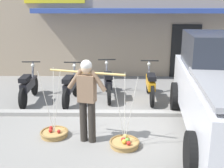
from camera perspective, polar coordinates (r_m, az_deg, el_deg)
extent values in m
plane|color=gray|center=(6.41, -3.01, -8.81)|extent=(90.00, 90.00, 0.00)
cube|color=gray|center=(7.03, -2.66, -6.04)|extent=(20.00, 0.24, 0.10)
cylinder|color=#2D2823|center=(5.59, -4.19, -7.87)|extent=(0.15, 0.15, 0.86)
cylinder|color=#2D2823|center=(5.65, -5.91, -7.64)|extent=(0.15, 0.15, 0.86)
cube|color=#84664C|center=(5.38, -5.24, -0.91)|extent=(0.38, 0.29, 0.54)
sphere|color=#E0B78E|center=(5.28, -5.35, 3.30)|extent=(0.21, 0.21, 0.21)
sphere|color=silver|center=(5.27, -5.36, 3.83)|extent=(0.22, 0.22, 0.22)
cylinder|color=#84664C|center=(5.25, -2.85, 0.64)|extent=(0.35, 0.18, 0.43)
cylinder|color=#84664C|center=(5.42, -7.64, 1.02)|extent=(0.35, 0.18, 0.43)
cylinder|color=tan|center=(5.30, -5.32, 2.40)|extent=(1.49, 0.46, 0.04)
cylinder|color=#B2894C|center=(5.58, 2.60, -12.31)|extent=(0.56, 0.56, 0.09)
torus|color=olive|center=(5.56, 2.61, -11.85)|extent=(0.60, 0.60, 0.05)
sphere|color=red|center=(5.43, 3.46, -12.14)|extent=(0.09, 0.09, 0.09)
sphere|color=gold|center=(5.47, 2.54, -11.82)|extent=(0.09, 0.09, 0.09)
sphere|color=yellow|center=(5.66, 2.73, -10.80)|extent=(0.10, 0.10, 0.10)
sphere|color=#659D3C|center=(5.51, 3.21, -11.57)|extent=(0.10, 0.10, 0.10)
sphere|color=red|center=(5.54, 2.36, -11.43)|extent=(0.09, 0.09, 0.09)
cylinder|color=silver|center=(5.39, 2.65, -4.86)|extent=(0.01, 0.27, 1.36)
cylinder|color=silver|center=(5.21, 1.50, -5.61)|extent=(0.23, 0.14, 1.36)
cylinder|color=silver|center=(5.22, 3.94, -5.61)|extent=(0.23, 0.14, 1.36)
cylinder|color=#B2894C|center=(6.09, -11.83, -10.10)|extent=(0.56, 0.56, 0.09)
torus|color=olive|center=(6.07, -11.86, -9.67)|extent=(0.60, 0.60, 0.05)
sphere|color=#AE201B|center=(6.17, -12.51, -8.88)|extent=(0.09, 0.09, 0.09)
sphere|color=red|center=(6.06, -12.61, -9.38)|extent=(0.08, 0.08, 0.08)
sphere|color=#AB1F1B|center=(5.99, -10.95, -9.60)|extent=(0.08, 0.08, 0.08)
cylinder|color=silver|center=(5.93, -11.97, -3.24)|extent=(0.01, 0.27, 1.36)
cylinder|color=silver|center=(5.78, -13.44, -3.85)|extent=(0.23, 0.14, 1.36)
cylinder|color=silver|center=(5.73, -11.29, -3.89)|extent=(0.23, 0.14, 1.36)
cylinder|color=black|center=(8.87, -15.72, -0.27)|extent=(0.10, 0.58, 0.58)
cylinder|color=black|center=(7.74, -17.94, -2.86)|extent=(0.10, 0.58, 0.58)
cube|color=black|center=(8.81, -15.85, 1.36)|extent=(0.15, 0.28, 0.06)
cube|color=black|center=(8.15, -17.06, -0.21)|extent=(0.23, 0.91, 0.24)
cube|color=black|center=(7.92, -17.55, 1.09)|extent=(0.24, 0.57, 0.12)
cylinder|color=slate|center=(8.68, -16.08, 2.01)|extent=(0.07, 0.30, 0.76)
cylinder|color=black|center=(8.52, -16.41, 4.42)|extent=(0.54, 0.05, 0.04)
sphere|color=silver|center=(8.70, -16.07, 3.74)|extent=(0.11, 0.11, 0.11)
cylinder|color=black|center=(8.55, -7.60, -0.42)|extent=(0.11, 0.58, 0.58)
cylinder|color=black|center=(7.40, -9.52, -3.14)|extent=(0.11, 0.58, 0.58)
cube|color=black|center=(8.48, -7.67, 1.27)|extent=(0.16, 0.29, 0.06)
cube|color=black|center=(7.81, -8.71, -0.37)|extent=(0.25, 0.91, 0.24)
cube|color=black|center=(7.58, -9.08, 0.99)|extent=(0.25, 0.57, 0.12)
cylinder|color=slate|center=(8.35, -7.84, 1.95)|extent=(0.08, 0.30, 0.76)
cylinder|color=black|center=(8.19, -8.05, 4.46)|extent=(0.54, 0.07, 0.04)
sphere|color=silver|center=(8.37, -7.79, 3.75)|extent=(0.11, 0.11, 0.11)
cylinder|color=black|center=(8.88, -1.11, 0.35)|extent=(0.13, 0.58, 0.58)
cylinder|color=black|center=(7.69, -0.63, -2.15)|extent=(0.13, 0.58, 0.58)
cube|color=black|center=(8.81, -1.12, 1.98)|extent=(0.16, 0.29, 0.06)
cube|color=black|center=(8.13, -0.85, 0.47)|extent=(0.27, 0.91, 0.24)
cube|color=black|center=(7.89, -0.79, 1.80)|extent=(0.27, 0.58, 0.12)
cylinder|color=slate|center=(8.68, -1.09, 2.65)|extent=(0.08, 0.30, 0.76)
cylinder|color=black|center=(8.52, -1.08, 5.07)|extent=(0.54, 0.08, 0.04)
sphere|color=silver|center=(8.71, -1.13, 4.37)|extent=(0.11, 0.11, 0.11)
cylinder|color=black|center=(8.79, 7.50, 0.04)|extent=(0.10, 0.58, 0.58)
cylinder|color=black|center=(7.61, 8.28, -2.54)|extent=(0.10, 0.58, 0.58)
cube|color=orange|center=(8.72, 7.56, 1.69)|extent=(0.15, 0.28, 0.06)
cube|color=orange|center=(8.04, 7.99, 0.13)|extent=(0.23, 0.91, 0.24)
cube|color=black|center=(7.80, 8.18, 1.46)|extent=(0.24, 0.57, 0.12)
cylinder|color=slate|center=(8.59, 7.65, 2.36)|extent=(0.07, 0.30, 0.76)
cylinder|color=black|center=(8.43, 7.79, 4.80)|extent=(0.54, 0.05, 0.04)
sphere|color=silver|center=(8.61, 7.66, 4.10)|extent=(0.11, 0.11, 0.11)
cylinder|color=black|center=(7.40, 13.18, -2.60)|extent=(0.34, 0.78, 0.76)
cylinder|color=black|center=(4.75, 16.64, -13.83)|extent=(0.34, 0.78, 0.76)
cube|color=silver|center=(8.38, 19.10, -0.02)|extent=(0.44, 0.07, 0.12)
cube|color=tan|center=(12.99, 3.96, 13.41)|extent=(13.00, 5.00, 4.20)
cube|color=#334CA3|center=(9.98, 4.96, 14.89)|extent=(7.15, 1.00, 0.16)
cube|color=black|center=(10.90, 14.93, 6.58)|extent=(1.10, 0.06, 2.00)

